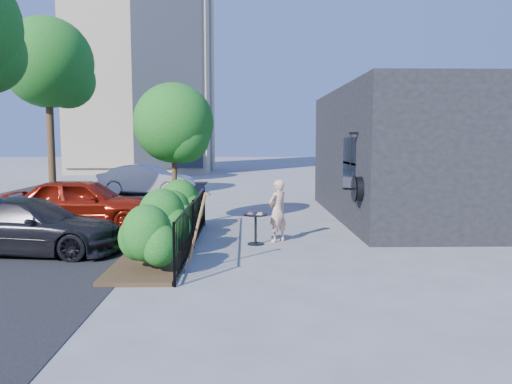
{
  "coord_description": "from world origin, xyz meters",
  "views": [
    {
      "loc": [
        -0.32,
        -11.1,
        2.44
      ],
      "look_at": [
        -0.07,
        0.7,
        1.2
      ],
      "focal_mm": 35.0,
      "sensor_mm": 36.0,
      "label": 1
    }
  ],
  "objects_px": {
    "car_red": "(83,203)",
    "street_tree_far": "(49,68)",
    "car_silver": "(147,180)",
    "cafe_table": "(256,223)",
    "shovel": "(195,236)",
    "car_darkgrey": "(29,226)",
    "patio_tree": "(176,128)",
    "woman": "(278,211)"
  },
  "relations": [
    {
      "from": "patio_tree",
      "to": "car_red",
      "type": "height_order",
      "value": "patio_tree"
    },
    {
      "from": "patio_tree",
      "to": "car_silver",
      "type": "xyz_separation_m",
      "value": [
        -2.48,
        8.26,
        -2.09
      ]
    },
    {
      "from": "patio_tree",
      "to": "cafe_table",
      "type": "relative_size",
      "value": 5.14
    },
    {
      "from": "cafe_table",
      "to": "woman",
      "type": "distance_m",
      "value": 0.67
    },
    {
      "from": "car_silver",
      "to": "car_red",
      "type": "bearing_deg",
      "value": -173.85
    },
    {
      "from": "car_red",
      "to": "shovel",
      "type": "bearing_deg",
      "value": -142.99
    },
    {
      "from": "car_red",
      "to": "street_tree_far",
      "type": "bearing_deg",
      "value": 24.56
    },
    {
      "from": "cafe_table",
      "to": "car_red",
      "type": "xyz_separation_m",
      "value": [
        -4.76,
        2.41,
        0.2
      ]
    },
    {
      "from": "cafe_table",
      "to": "car_silver",
      "type": "bearing_deg",
      "value": 113.49
    },
    {
      "from": "street_tree_far",
      "to": "car_silver",
      "type": "relative_size",
      "value": 2.03
    },
    {
      "from": "woman",
      "to": "street_tree_far",
      "type": "bearing_deg",
      "value": -95.08
    },
    {
      "from": "car_red",
      "to": "car_silver",
      "type": "distance_m",
      "value": 8.24
    },
    {
      "from": "cafe_table",
      "to": "car_darkgrey",
      "type": "height_order",
      "value": "car_darkgrey"
    },
    {
      "from": "car_silver",
      "to": "car_darkgrey",
      "type": "bearing_deg",
      "value": -174.32
    },
    {
      "from": "woman",
      "to": "car_darkgrey",
      "type": "bearing_deg",
      "value": -31.53
    },
    {
      "from": "patio_tree",
      "to": "street_tree_far",
      "type": "relative_size",
      "value": 0.48
    },
    {
      "from": "patio_tree",
      "to": "street_tree_far",
      "type": "distance_m",
      "value": 13.95
    },
    {
      "from": "street_tree_far",
      "to": "cafe_table",
      "type": "height_order",
      "value": "street_tree_far"
    },
    {
      "from": "street_tree_far",
      "to": "woman",
      "type": "distance_m",
      "value": 17.62
    },
    {
      "from": "patio_tree",
      "to": "car_silver",
      "type": "height_order",
      "value": "patio_tree"
    },
    {
      "from": "shovel",
      "to": "car_silver",
      "type": "height_order",
      "value": "shovel"
    },
    {
      "from": "car_red",
      "to": "woman",
      "type": "bearing_deg",
      "value": -111.4
    },
    {
      "from": "cafe_table",
      "to": "woman",
      "type": "height_order",
      "value": "woman"
    },
    {
      "from": "car_red",
      "to": "car_silver",
      "type": "bearing_deg",
      "value": -0.82
    },
    {
      "from": "cafe_table",
      "to": "car_red",
      "type": "height_order",
      "value": "car_red"
    },
    {
      "from": "patio_tree",
      "to": "car_red",
      "type": "xyz_separation_m",
      "value": [
        -2.61,
        0.02,
        -2.07
      ]
    },
    {
      "from": "patio_tree",
      "to": "car_darkgrey",
      "type": "bearing_deg",
      "value": -130.91
    },
    {
      "from": "cafe_table",
      "to": "patio_tree",
      "type": "bearing_deg",
      "value": 131.97
    },
    {
      "from": "cafe_table",
      "to": "shovel",
      "type": "height_order",
      "value": "shovel"
    },
    {
      "from": "street_tree_far",
      "to": "shovel",
      "type": "bearing_deg",
      "value": -61.46
    },
    {
      "from": "street_tree_far",
      "to": "car_red",
      "type": "xyz_separation_m",
      "value": [
        5.09,
        -11.18,
        -5.22
      ]
    },
    {
      "from": "cafe_table",
      "to": "car_darkgrey",
      "type": "relative_size",
      "value": 0.19
    },
    {
      "from": "street_tree_far",
      "to": "car_darkgrey",
      "type": "relative_size",
      "value": 2.03
    },
    {
      "from": "car_silver",
      "to": "car_darkgrey",
      "type": "height_order",
      "value": "car_silver"
    },
    {
      "from": "cafe_table",
      "to": "shovel",
      "type": "bearing_deg",
      "value": -116.32
    },
    {
      "from": "woman",
      "to": "car_darkgrey",
      "type": "relative_size",
      "value": 0.37
    },
    {
      "from": "car_darkgrey",
      "to": "patio_tree",
      "type": "bearing_deg",
      "value": -35.07
    },
    {
      "from": "street_tree_far",
      "to": "cafe_table",
      "type": "xyz_separation_m",
      "value": [
        9.85,
        -13.59,
        -5.42
      ]
    },
    {
      "from": "street_tree_far",
      "to": "shovel",
      "type": "distance_m",
      "value": 18.9
    },
    {
      "from": "car_silver",
      "to": "patio_tree",
      "type": "bearing_deg",
      "value": -156.24
    },
    {
      "from": "patio_tree",
      "to": "shovel",
      "type": "xyz_separation_m",
      "value": [
        0.98,
        -4.75,
        -2.1
      ]
    },
    {
      "from": "car_silver",
      "to": "cafe_table",
      "type": "bearing_deg",
      "value": -149.46
    }
  ]
}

